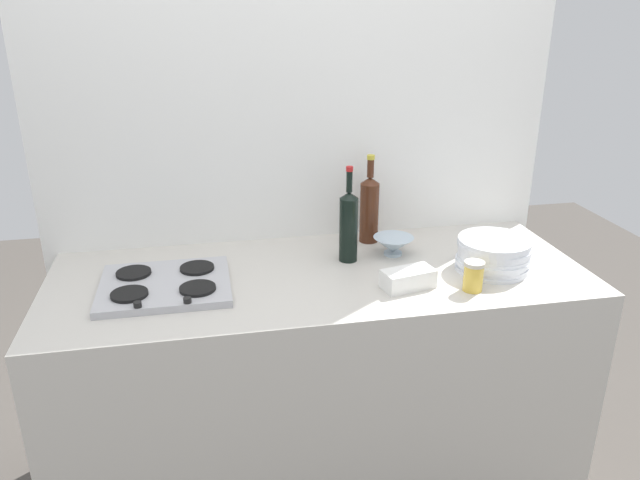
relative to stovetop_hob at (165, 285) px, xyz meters
name	(u,v)px	position (x,y,z in m)	size (l,w,h in m)	color
counter_block	(320,386)	(0.51, 0.02, -0.46)	(1.80, 0.70, 0.90)	beige
backsplash_panel	(300,163)	(0.51, 0.40, 0.27)	(1.90, 0.06, 2.37)	white
stovetop_hob	(165,285)	(0.00, 0.00, 0.00)	(0.41, 0.35, 0.04)	#B2B2B7
plate_stack	(493,254)	(1.09, -0.06, 0.04)	(0.25, 0.25, 0.11)	white
wine_bottle_leftmost	(349,225)	(0.62, 0.11, 0.12)	(0.07, 0.07, 0.34)	black
wine_bottle_mid_left	(369,208)	(0.74, 0.27, 0.12)	(0.07, 0.07, 0.33)	#472314
mixing_bowl	(393,245)	(0.80, 0.13, 0.02)	(0.15, 0.15, 0.07)	silver
butter_dish	(408,279)	(0.76, -0.14, 0.02)	(0.17, 0.08, 0.06)	white
condiment_jar_front	(473,276)	(0.95, -0.20, 0.04)	(0.06, 0.06, 0.10)	gold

